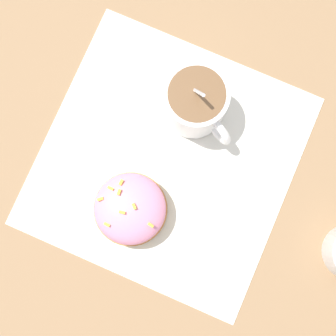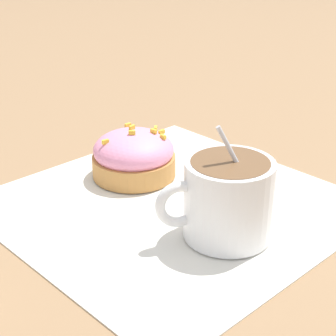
% 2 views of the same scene
% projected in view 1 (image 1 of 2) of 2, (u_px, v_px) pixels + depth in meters
% --- Properties ---
extents(ground_plane, '(3.00, 3.00, 0.00)m').
position_uv_depth(ground_plane, '(167.00, 161.00, 0.60)').
color(ground_plane, '#93704C').
extents(paper_napkin, '(0.33, 0.33, 0.00)m').
position_uv_depth(paper_napkin, '(167.00, 160.00, 0.59)').
color(paper_napkin, white).
rests_on(paper_napkin, ground_plane).
extents(coffee_cup, '(0.08, 0.10, 0.10)m').
position_uv_depth(coffee_cup, '(196.00, 102.00, 0.56)').
color(coffee_cup, white).
rests_on(coffee_cup, paper_napkin).
extents(frosted_pastry, '(0.09, 0.09, 0.05)m').
position_uv_depth(frosted_pastry, '(130.00, 209.00, 0.56)').
color(frosted_pastry, '#C18442').
rests_on(frosted_pastry, paper_napkin).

